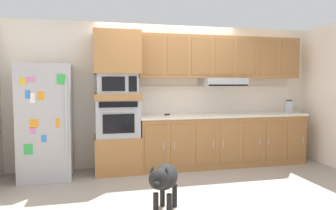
% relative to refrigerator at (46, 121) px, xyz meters
% --- Properties ---
extents(ground_plane, '(9.60, 9.60, 0.00)m').
position_rel_refrigerator_xyz_m(ground_plane, '(2.02, -0.68, -0.88)').
color(ground_plane, '#9E9389').
extents(back_kitchen_wall, '(6.20, 0.12, 2.50)m').
position_rel_refrigerator_xyz_m(back_kitchen_wall, '(2.02, 0.43, 0.37)').
color(back_kitchen_wall, silver).
rests_on(back_kitchen_wall, ground).
extents(refrigerator, '(0.76, 0.73, 1.76)m').
position_rel_refrigerator_xyz_m(refrigerator, '(0.00, 0.00, 0.00)').
color(refrigerator, '#ADADB2').
rests_on(refrigerator, ground).
extents(oven_base_cabinet, '(0.74, 0.62, 0.60)m').
position_rel_refrigerator_xyz_m(oven_base_cabinet, '(1.09, 0.07, -0.58)').
color(oven_base_cabinet, '#A8703D').
rests_on(oven_base_cabinet, ground).
extents(built_in_oven, '(0.70, 0.62, 0.60)m').
position_rel_refrigerator_xyz_m(built_in_oven, '(1.09, 0.07, 0.02)').
color(built_in_oven, '#A8AAAF').
rests_on(built_in_oven, oven_base_cabinet).
extents(appliance_mid_shelf, '(0.74, 0.62, 0.10)m').
position_rel_refrigerator_xyz_m(appliance_mid_shelf, '(1.09, 0.07, 0.37)').
color(appliance_mid_shelf, '#A8703D').
rests_on(appliance_mid_shelf, built_in_oven).
extents(microwave, '(0.64, 0.54, 0.32)m').
position_rel_refrigerator_xyz_m(microwave, '(1.09, 0.07, 0.58)').
color(microwave, '#A8AAAF').
rests_on(microwave, appliance_mid_shelf).
extents(appliance_upper_cabinet, '(0.74, 0.62, 0.68)m').
position_rel_refrigerator_xyz_m(appliance_upper_cabinet, '(1.09, 0.07, 1.08)').
color(appliance_upper_cabinet, '#A8703D').
rests_on(appliance_upper_cabinet, microwave).
extents(lower_cabinet_run, '(3.00, 0.63, 0.88)m').
position_rel_refrigerator_xyz_m(lower_cabinet_run, '(2.96, 0.07, -0.44)').
color(lower_cabinet_run, '#A8703D').
rests_on(lower_cabinet_run, ground).
extents(countertop_slab, '(3.04, 0.64, 0.04)m').
position_rel_refrigerator_xyz_m(countertop_slab, '(2.96, 0.07, 0.02)').
color(countertop_slab, silver).
rests_on(countertop_slab, lower_cabinet_run).
extents(backsplash_panel, '(3.04, 0.02, 0.50)m').
position_rel_refrigerator_xyz_m(backsplash_panel, '(2.96, 0.36, 0.29)').
color(backsplash_panel, white).
rests_on(backsplash_panel, countertop_slab).
extents(upper_cabinet_with_hood, '(3.00, 0.48, 0.88)m').
position_rel_refrigerator_xyz_m(upper_cabinet_with_hood, '(2.96, 0.19, 1.02)').
color(upper_cabinet_with_hood, '#A8703D').
rests_on(upper_cabinet_with_hood, backsplash_panel).
extents(screwdriver, '(0.16, 0.16, 0.03)m').
position_rel_refrigerator_xyz_m(screwdriver, '(1.94, 0.08, 0.05)').
color(screwdriver, black).
rests_on(screwdriver, countertop_slab).
extents(electric_kettle, '(0.17, 0.17, 0.24)m').
position_rel_refrigerator_xyz_m(electric_kettle, '(4.25, 0.02, 0.15)').
color(electric_kettle, '#A8AAAF').
rests_on(electric_kettle, countertop_slab).
extents(dog, '(0.48, 0.85, 0.62)m').
position_rel_refrigerator_xyz_m(dog, '(1.47, -1.78, -0.47)').
color(dog, black).
rests_on(dog, ground).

